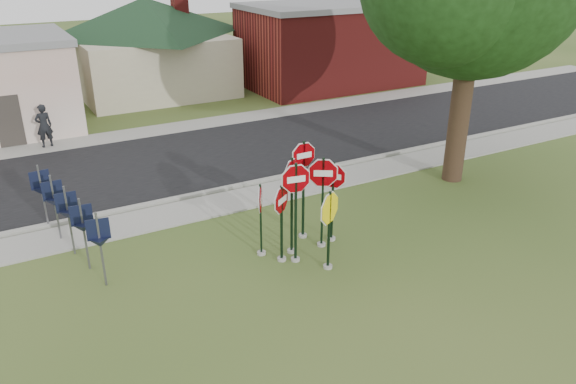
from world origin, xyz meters
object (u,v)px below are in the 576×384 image
stop_sign_center (296,199)px  pedestrian (44,126)px  stop_sign_left (281,214)px  stop_sign_yellow (329,220)px

stop_sign_center → pedestrian: stop_sign_center is taller
stop_sign_center → stop_sign_left: (-0.31, 0.19, -0.46)m
stop_sign_yellow → stop_sign_left: bearing=133.0°
stop_sign_center → stop_sign_yellow: 1.01m
pedestrian → stop_sign_left: bearing=99.6°
stop_sign_left → pedestrian: stop_sign_left is taller
stop_sign_center → pedestrian: (-4.48, 13.02, -0.86)m
stop_sign_center → stop_sign_yellow: stop_sign_center is taller
stop_sign_yellow → stop_sign_center: bearing=127.0°
stop_sign_yellow → stop_sign_left: (-0.87, 0.93, -0.04)m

